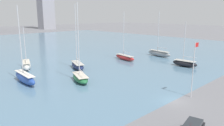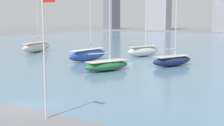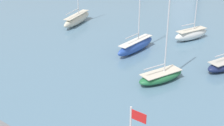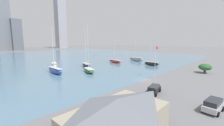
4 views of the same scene
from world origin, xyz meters
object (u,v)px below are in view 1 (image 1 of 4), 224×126
object	(u,v)px
sailboat_black	(185,63)
sailboat_navy	(78,65)
sailboat_green	(80,77)
sailboat_red	(125,57)
flag_pole	(193,67)
sailboat_gray	(159,53)
sailboat_blue	(25,77)
sailboat_white	(26,65)

from	to	relation	value
sailboat_black	sailboat_navy	world-z (taller)	sailboat_navy
sailboat_green	sailboat_navy	world-z (taller)	sailboat_navy
sailboat_red	sailboat_black	world-z (taller)	sailboat_red
sailboat_red	flag_pole	bearing A→B (deg)	-107.51
sailboat_black	sailboat_gray	bearing A→B (deg)	58.34
sailboat_red	sailboat_green	bearing A→B (deg)	-150.00
sailboat_blue	sailboat_red	size ratio (longest dim) A/B	1.08
sailboat_white	sailboat_green	bearing A→B (deg)	-57.37
sailboat_green	sailboat_navy	distance (m)	11.10
flag_pole	sailboat_black	xyz separation A→B (m)	(19.47, 11.60, -4.17)
sailboat_blue	sailboat_white	world-z (taller)	sailboat_blue
sailboat_gray	sailboat_black	bearing A→B (deg)	-112.40
sailboat_red	sailboat_green	world-z (taller)	sailboat_green
sailboat_black	sailboat_green	distance (m)	28.98
sailboat_red	sailboat_white	size ratio (longest dim) A/B	1.35
sailboat_red	sailboat_white	bearing A→B (deg)	169.71
flag_pole	sailboat_green	world-z (taller)	sailboat_green
sailboat_red	sailboat_white	xyz separation A→B (m)	(-26.29, 9.34, 0.19)
sailboat_blue	sailboat_white	distance (m)	12.09
sailboat_blue	sailboat_gray	size ratio (longest dim) A/B	1.06
flag_pole	sailboat_gray	distance (m)	36.38
flag_pole	sailboat_blue	distance (m)	31.98
sailboat_green	sailboat_navy	xyz separation A→B (m)	(5.93, 9.38, 0.05)
sailboat_blue	sailboat_black	size ratio (longest dim) A/B	1.30
flag_pole	sailboat_gray	xyz separation A→B (m)	(26.59, 24.49, -4.02)
flag_pole	sailboat_white	xyz separation A→B (m)	(-11.90, 37.87, -4.02)
sailboat_red	sailboat_navy	world-z (taller)	sailboat_navy
sailboat_white	sailboat_navy	size ratio (longest dim) A/B	0.65
sailboat_red	sailboat_white	distance (m)	27.90
sailboat_navy	sailboat_black	bearing A→B (deg)	-18.14
sailboat_blue	sailboat_white	size ratio (longest dim) A/B	1.46
flag_pole	sailboat_red	xyz separation A→B (m)	(14.39, 28.53, -4.21)
sailboat_navy	sailboat_green	bearing A→B (deg)	-101.35
flag_pole	sailboat_white	bearing A→B (deg)	107.44
sailboat_gray	sailboat_blue	bearing A→B (deg)	-176.60
sailboat_black	sailboat_green	xyz separation A→B (m)	(-27.76, 8.34, -0.03)
sailboat_green	sailboat_navy	size ratio (longest dim) A/B	0.99
flag_pole	sailboat_blue	bearing A→B (deg)	122.17
sailboat_green	sailboat_gray	xyz separation A→B (m)	(34.88, 4.55, 0.17)
sailboat_black	sailboat_gray	distance (m)	14.73
sailboat_navy	sailboat_blue	bearing A→B (deg)	-149.46
sailboat_green	sailboat_gray	world-z (taller)	sailboat_green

